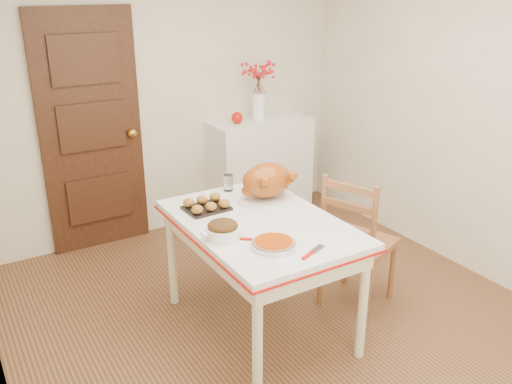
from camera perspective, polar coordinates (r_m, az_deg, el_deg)
floor at (r=3.89m, az=3.42°, el=-14.03°), size 3.50×4.00×0.00m
wall_back at (r=5.04m, az=-9.41°, el=9.65°), size 3.50×0.00×2.50m
wall_right at (r=4.53m, az=22.51°, el=7.00°), size 0.00×4.00×2.50m
door_back at (r=4.85m, az=-16.80°, el=5.89°), size 0.85×0.06×2.06m
sideboard at (r=5.42m, az=0.43°, el=2.47°), size 0.99×0.44×0.99m
kitchen_table at (r=3.68m, az=0.41°, el=-8.73°), size 0.92×1.35×0.81m
chair_oak at (r=3.99m, az=10.71°, el=-4.93°), size 0.58×0.58×1.01m
berry_vase at (r=5.22m, az=0.27°, el=10.38°), size 0.28×0.28×0.54m
apple at (r=5.15m, az=-1.98°, el=7.77°), size 0.11×0.11×0.11m
turkey_platter at (r=3.77m, az=1.12°, el=1.04°), size 0.50×0.45×0.26m
pumpkin_pie at (r=3.15m, az=1.86°, el=-5.35°), size 0.32×0.32×0.05m
stuffing_dish at (r=3.26m, az=-3.49°, el=-3.95°), size 0.31×0.27×0.11m
rolls_tray at (r=3.66m, az=-5.20°, el=-1.28°), size 0.29×0.23×0.08m
pie_server at (r=3.11m, az=5.98°, el=-6.23°), size 0.22×0.14×0.01m
carving_knife at (r=3.23m, az=0.09°, el=-5.01°), size 0.23×0.20×0.01m
drinking_glass at (r=3.98m, az=-2.91°, el=0.98°), size 0.07×0.07×0.12m
shaker_pair at (r=3.99m, az=0.15°, el=0.88°), size 0.10×0.06×0.09m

